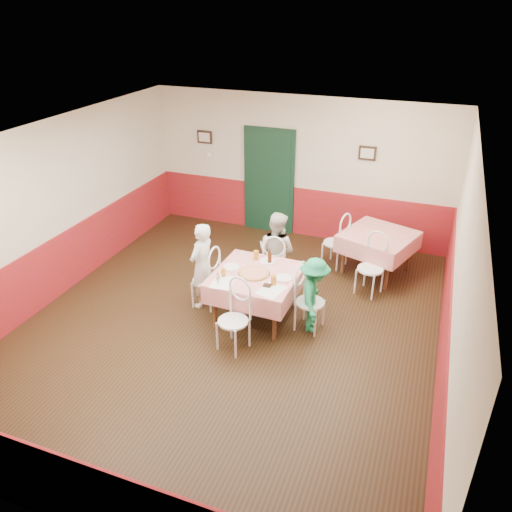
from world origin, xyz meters
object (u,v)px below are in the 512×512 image
(second_table, at_px, (377,253))
(chair_near, at_px, (233,321))
(chair_second_b, at_px, (370,269))
(diner_left, at_px, (202,266))
(chair_far, at_px, (275,266))
(glass_a, at_px, (223,273))
(glass_c, at_px, (256,255))
(pizza, at_px, (254,273))
(main_table, at_px, (256,295))
(diner_right, at_px, (314,295))
(diner_far, at_px, (276,252))
(chair_second_a, at_px, (335,243))
(chair_left, at_px, (206,280))
(wallet, at_px, (267,285))
(beer_bottle, at_px, (270,256))
(chair_right, at_px, (310,302))
(glass_b, at_px, (274,280))

(second_table, bearing_deg, chair_near, -117.83)
(chair_second_b, relative_size, diner_left, 0.64)
(chair_far, distance_m, chair_near, 1.70)
(chair_second_b, xyz_separation_m, diner_left, (-2.41, -1.27, 0.25))
(glass_a, xyz_separation_m, glass_c, (0.26, 0.66, 0.01))
(glass_a, bearing_deg, pizza, 29.55)
(chair_far, distance_m, chair_second_b, 1.56)
(main_table, height_order, diner_right, diner_right)
(diner_far, bearing_deg, main_table, 103.55)
(chair_second_a, bearing_deg, chair_near, 4.08)
(chair_left, xyz_separation_m, chair_second_b, (2.36, 1.28, 0.00))
(wallet, bearing_deg, diner_far, 103.50)
(glass_a, distance_m, beer_bottle, 0.80)
(chair_left, distance_m, wallet, 1.21)
(beer_bottle, bearing_deg, pizza, -104.42)
(beer_bottle, bearing_deg, diner_far, 97.01)
(chair_far, relative_size, diner_right, 0.77)
(chair_left, xyz_separation_m, chair_second_a, (1.61, 2.03, 0.00))
(chair_near, bearing_deg, wallet, 77.05)
(glass_c, distance_m, diner_far, 0.54)
(chair_left, distance_m, glass_c, 0.89)
(main_table, distance_m, glass_c, 0.63)
(wallet, bearing_deg, chair_right, 26.41)
(chair_second_a, relative_size, beer_bottle, 4.02)
(diner_right, bearing_deg, glass_b, 97.54)
(glass_b, bearing_deg, chair_right, 21.30)
(chair_right, xyz_separation_m, glass_a, (-1.26, -0.23, 0.37))
(glass_b, distance_m, beer_bottle, 0.65)
(chair_second_a, bearing_deg, chair_left, -19.34)
(chair_second_b, height_order, glass_a, chair_second_b)
(glass_a, distance_m, diner_right, 1.36)
(diner_left, bearing_deg, chair_second_b, 129.93)
(second_table, xyz_separation_m, chair_second_b, (-0.00, -0.75, 0.08))
(chair_right, bearing_deg, pizza, 98.93)
(chair_left, bearing_deg, chair_second_a, 145.24)
(chair_left, relative_size, chair_far, 1.00)
(chair_left, distance_m, pizza, 0.89)
(beer_bottle, bearing_deg, chair_far, 97.86)
(chair_far, height_order, beer_bottle, beer_bottle)
(glass_a, distance_m, diner_left, 0.57)
(pizza, height_order, beer_bottle, beer_bottle)
(pizza, height_order, wallet, pizza)
(pizza, distance_m, diner_right, 0.94)
(wallet, bearing_deg, second_table, 63.36)
(chair_left, distance_m, chair_second_b, 2.68)
(chair_right, relative_size, beer_bottle, 4.02)
(second_table, height_order, pizza, pizza)
(diner_far, xyz_separation_m, diner_right, (0.88, -0.92, -0.11))
(chair_right, bearing_deg, beer_bottle, 71.13)
(glass_b, height_order, wallet, glass_b)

